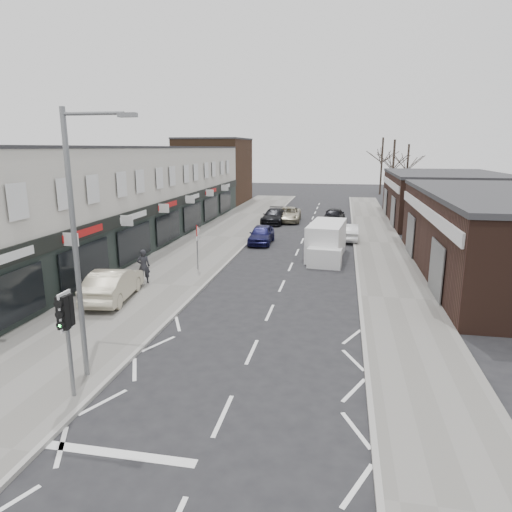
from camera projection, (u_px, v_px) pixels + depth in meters
The scene contains 20 objects.
ground at pixel (239, 379), 14.18m from camera, with size 160.00×160.00×0.00m, color black.
pavement_left at pixel (218, 237), 36.42m from camera, with size 5.50×64.00×0.12m, color slate.
pavement_right at pixel (379, 243), 34.15m from camera, with size 3.50×64.00×0.12m, color slate.
shop_terrace_left at pixel (122, 195), 34.45m from camera, with size 8.00×41.00×7.10m, color beige.
brick_block_far at pixel (214, 172), 58.71m from camera, with size 8.00×10.00×8.00m, color #432D1D.
right_unit_far at pixel (444, 198), 43.89m from camera, with size 10.00×16.00×4.50m, color #341F17.
tree_far_a at pixel (391, 204), 58.42m from camera, with size 3.60×3.60×8.00m, color #382D26, non-canonical shape.
tree_far_b at pixel (405, 199), 63.70m from camera, with size 3.60×3.60×7.50m, color #382D26, non-canonical shape.
tree_far_c at pixel (380, 194), 69.98m from camera, with size 3.60×3.60×8.50m, color #382D26, non-canonical shape.
traffic_light at pixel (66, 320), 12.50m from camera, with size 0.28×0.60×3.10m.
street_lamp at pixel (79, 233), 13.17m from camera, with size 2.23×0.22×8.00m.
warning_sign at pixel (198, 234), 26.08m from camera, with size 0.12×0.80×2.70m.
white_van at pixel (326, 241), 29.64m from camera, with size 2.53×6.02×2.28m.
sedan_on_pavement at pixel (113, 284), 21.13m from camera, with size 1.56×4.48×1.48m, color #BAB095.
pedestrian at pixel (144, 266), 23.63m from camera, with size 0.66×0.43×1.80m, color black.
parked_car_left_a at pixel (261, 234), 34.10m from camera, with size 1.63×4.06×1.38m, color #151541.
parked_car_left_b at pixel (274, 216), 43.14m from camera, with size 1.94×4.77×1.38m, color black.
parked_car_left_c at pixel (288, 214), 44.27m from camera, with size 2.29×4.96×1.38m, color #B0A78C.
parked_car_right_a at pixel (349, 232), 35.20m from camera, with size 1.39×3.98×1.31m, color silver.
parked_car_right_b at pixel (334, 215), 43.48m from camera, with size 1.76×4.37×1.49m, color black.
Camera 1 is at (2.91, -12.58, 7.03)m, focal length 32.00 mm.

